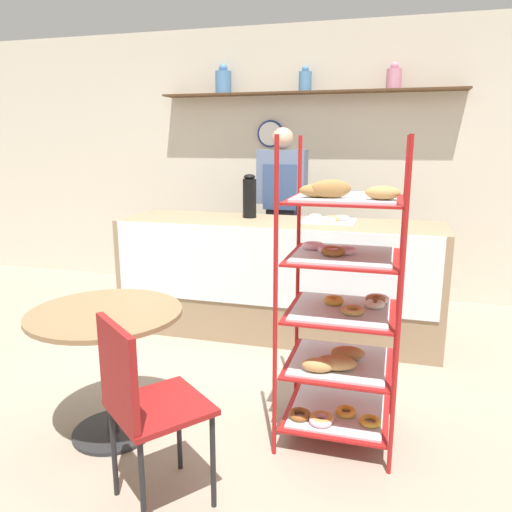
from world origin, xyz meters
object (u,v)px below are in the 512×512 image
at_px(pastry_rack, 341,308).
at_px(donut_tray_counter, 330,219).
at_px(coffee_carafe, 250,196).
at_px(cafe_table, 107,341).
at_px(cafe_chair, 141,397).
at_px(person_worker, 282,213).

height_order(pastry_rack, donut_tray_counter, pastry_rack).
height_order(pastry_rack, coffee_carafe, pastry_rack).
bearing_deg(coffee_carafe, cafe_table, -97.76).
relative_size(cafe_chair, coffee_carafe, 2.42).
bearing_deg(pastry_rack, donut_tray_counter, 100.13).
height_order(cafe_table, donut_tray_counter, donut_tray_counter).
distance_m(cafe_table, coffee_carafe, 1.93).
distance_m(person_worker, donut_tray_counter, 0.76).
bearing_deg(coffee_carafe, person_worker, 72.57).
bearing_deg(person_worker, cafe_chair, -89.10).
bearing_deg(cafe_table, person_worker, 80.05).
height_order(cafe_table, cafe_chair, cafe_chair).
bearing_deg(pastry_rack, coffee_carafe, 122.01).
bearing_deg(donut_tray_counter, pastry_rack, -79.87).
height_order(person_worker, donut_tray_counter, person_worker).
bearing_deg(coffee_carafe, pastry_rack, -57.99).
height_order(cafe_chair, donut_tray_counter, donut_tray_counter).
relative_size(pastry_rack, coffee_carafe, 4.43).
xyz_separation_m(cafe_table, cafe_chair, (0.45, -0.47, -0.00)).
distance_m(coffee_carafe, donut_tray_counter, 0.70).
bearing_deg(cafe_chair, cafe_table, -7.41).
distance_m(pastry_rack, person_worker, 2.16).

